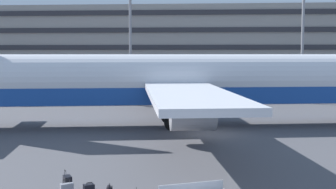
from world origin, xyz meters
The scene contains 4 objects.
ground_plane centered at (0.00, 0.00, 0.00)m, with size 600.00×600.00×0.00m, color #4C4C51.
terminal_structure centered at (0.00, 45.19, 6.24)m, with size 132.09×19.84×12.48m.
airliner centered at (-1.78, 3.11, 3.27)m, with size 40.61×33.01×11.03m.
suitcase_orange centered at (-5.38, -13.62, 0.40)m, with size 0.47×0.54×0.98m.
Camera 1 is at (-0.21, -30.29, 5.49)m, focal length 48.34 mm.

